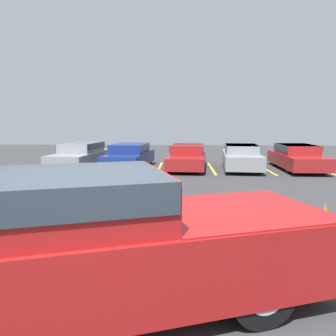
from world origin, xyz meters
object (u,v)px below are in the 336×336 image
(parked_sedan_b, at_px, (130,155))
(parked_sedan_d, at_px, (241,156))
(parked_sedan_c, at_px, (188,156))
(wheel_stop_curb, at_px, (102,161))
(traffic_cone, at_px, (324,220))
(parked_sedan_e, at_px, (297,156))
(pickup_truck, at_px, (101,243))
(parked_sedan_a, at_px, (82,155))

(parked_sedan_b, height_order, parked_sedan_d, parked_sedan_b)
(parked_sedan_c, relative_size, wheel_stop_curb, 2.42)
(traffic_cone, bearing_deg, parked_sedan_c, 105.13)
(parked_sedan_b, distance_m, parked_sedan_c, 2.93)
(parked_sedan_d, distance_m, traffic_cone, 9.66)
(parked_sedan_c, height_order, traffic_cone, parked_sedan_c)
(parked_sedan_d, height_order, parked_sedan_e, parked_sedan_e)
(pickup_truck, xyz_separation_m, traffic_cone, (3.93, 2.91, -0.56))
(traffic_cone, distance_m, wheel_stop_curb, 14.57)
(parked_sedan_d, relative_size, traffic_cone, 6.62)
(parked_sedan_c, distance_m, wheel_stop_curb, 5.69)
(traffic_cone, bearing_deg, parked_sedan_b, 120.00)
(parked_sedan_c, xyz_separation_m, parked_sedan_d, (2.66, -0.14, -0.00))
(parked_sedan_a, distance_m, wheel_stop_curb, 2.75)
(parked_sedan_c, xyz_separation_m, parked_sedan_e, (5.38, -0.12, 0.01))
(parked_sedan_a, distance_m, parked_sedan_b, 2.48)
(parked_sedan_d, xyz_separation_m, traffic_cone, (-0.02, -9.66, -0.33))
(parked_sedan_a, xyz_separation_m, traffic_cone, (8.05, -9.73, -0.37))
(pickup_truck, relative_size, parked_sedan_c, 1.28)
(parked_sedan_d, relative_size, parked_sedan_e, 0.97)
(parked_sedan_d, height_order, wheel_stop_curb, parked_sedan_d)
(pickup_truck, height_order, traffic_cone, pickup_truck)
(parked_sedan_b, relative_size, parked_sedan_e, 0.99)
(traffic_cone, bearing_deg, parked_sedan_a, 129.61)
(pickup_truck, relative_size, parked_sedan_a, 1.26)
(wheel_stop_curb, bearing_deg, parked_sedan_d, -19.48)
(parked_sedan_c, bearing_deg, pickup_truck, -0.83)
(parked_sedan_e, bearing_deg, parked_sedan_b, -88.66)
(traffic_cone, xyz_separation_m, wheel_stop_curb, (-7.68, 12.38, -0.25))
(wheel_stop_curb, bearing_deg, parked_sedan_e, -14.55)
(pickup_truck, distance_m, parked_sedan_c, 12.77)
(pickup_truck, relative_size, parked_sedan_d, 1.35)
(pickup_truck, height_order, parked_sedan_e, pickup_truck)
(parked_sedan_c, bearing_deg, parked_sedan_a, -84.38)
(parked_sedan_d, distance_m, wheel_stop_curb, 8.18)
(parked_sedan_d, xyz_separation_m, parked_sedan_e, (2.72, 0.02, 0.01))
(parked_sedan_c, xyz_separation_m, wheel_stop_curb, (-5.03, 2.59, -0.58))
(pickup_truck, distance_m, parked_sedan_b, 12.67)
(parked_sedan_c, height_order, parked_sedan_e, parked_sedan_e)
(parked_sedan_b, bearing_deg, pickup_truck, 12.84)
(parked_sedan_c, bearing_deg, parked_sedan_b, -82.32)
(parked_sedan_a, height_order, parked_sedan_e, parked_sedan_a)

